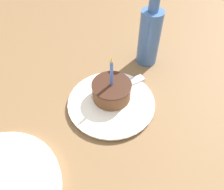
{
  "coord_description": "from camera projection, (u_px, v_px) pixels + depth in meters",
  "views": [
    {
      "loc": [
        -0.39,
        -0.02,
        0.46
      ],
      "look_at": [
        -0.02,
        -0.0,
        0.04
      ],
      "focal_mm": 35.0,
      "sensor_mm": 36.0,
      "label": 1
    }
  ],
  "objects": [
    {
      "name": "ground_plane",
      "position": [
        112.0,
        105.0,
        0.62
      ],
      "size": [
        2.4,
        2.4,
        0.04
      ],
      "color": "brown",
      "rests_on": "ground"
    },
    {
      "name": "plate",
      "position": [
        112.0,
        102.0,
        0.59
      ],
      "size": [
        0.23,
        0.23,
        0.01
      ],
      "color": "white",
      "rests_on": "ground_plane"
    },
    {
      "name": "cake_slice",
      "position": [
        112.0,
        89.0,
        0.58
      ],
      "size": [
        0.1,
        0.1,
        0.14
      ],
      "color": "brown",
      "rests_on": "plate"
    },
    {
      "name": "fork",
      "position": [
        122.0,
        86.0,
        0.62
      ],
      "size": [
        0.1,
        0.15,
        0.0
      ],
      "color": "#B2B2B7",
      "rests_on": "plate"
    },
    {
      "name": "bottle",
      "position": [
        149.0,
        36.0,
        0.65
      ],
      "size": [
        0.06,
        0.06,
        0.23
      ],
      "color": "#3F66A5",
      "rests_on": "ground_plane"
    }
  ]
}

